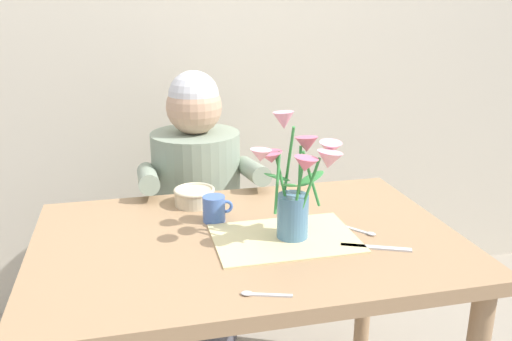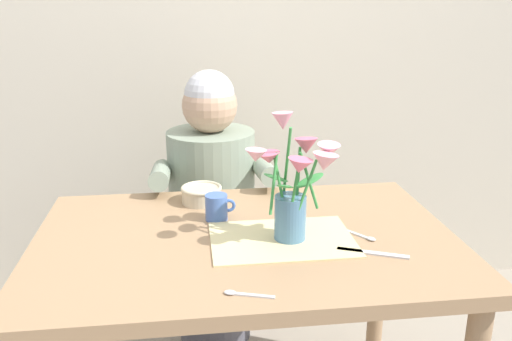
# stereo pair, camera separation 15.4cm
# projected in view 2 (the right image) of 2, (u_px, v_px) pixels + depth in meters

# --- Properties ---
(wood_panel_backdrop) EXTENTS (4.00, 0.10, 2.50)m
(wood_panel_backdrop) POSITION_uv_depth(u_px,v_px,m) (219.00, 30.00, 2.38)
(wood_panel_backdrop) COLOR beige
(wood_panel_backdrop) RESTS_ON ground_plane
(dining_table) EXTENTS (1.20, 0.80, 0.74)m
(dining_table) POSITION_uv_depth(u_px,v_px,m) (246.00, 267.00, 1.58)
(dining_table) COLOR #9E7A56
(dining_table) RESTS_ON ground_plane
(seated_person) EXTENTS (0.45, 0.47, 1.14)m
(seated_person) POSITION_uv_depth(u_px,v_px,m) (213.00, 213.00, 2.18)
(seated_person) COLOR #4C4C56
(seated_person) RESTS_ON ground_plane
(striped_placemat) EXTENTS (0.40, 0.28, 0.00)m
(striped_placemat) POSITION_uv_depth(u_px,v_px,m) (282.00, 239.00, 1.52)
(striped_placemat) COLOR beige
(striped_placemat) RESTS_ON dining_table
(flower_vase) EXTENTS (0.26, 0.22, 0.36)m
(flower_vase) POSITION_uv_depth(u_px,v_px,m) (294.00, 183.00, 1.47)
(flower_vase) COLOR teal
(flower_vase) RESTS_ON dining_table
(ceramic_bowl) EXTENTS (0.14, 0.14, 0.06)m
(ceramic_bowl) POSITION_uv_depth(u_px,v_px,m) (202.00, 194.00, 1.79)
(ceramic_bowl) COLOR beige
(ceramic_bowl) RESTS_ON dining_table
(dinner_knife) EXTENTS (0.18, 0.09, 0.00)m
(dinner_knife) POSITION_uv_depth(u_px,v_px,m) (373.00, 253.00, 1.44)
(dinner_knife) COLOR silver
(dinner_knife) RESTS_ON dining_table
(ceramic_mug) EXTENTS (0.09, 0.07, 0.08)m
(ceramic_mug) POSITION_uv_depth(u_px,v_px,m) (217.00, 207.00, 1.65)
(ceramic_mug) COLOR #476BB7
(ceramic_mug) RESTS_ON dining_table
(spoon_0) EXTENTS (0.12, 0.05, 0.01)m
(spoon_0) POSITION_uv_depth(u_px,v_px,m) (241.00, 294.00, 1.24)
(spoon_0) COLOR silver
(spoon_0) RESTS_ON dining_table
(spoon_1) EXTENTS (0.08, 0.10, 0.01)m
(spoon_1) POSITION_uv_depth(u_px,v_px,m) (363.00, 236.00, 1.54)
(spoon_1) COLOR silver
(spoon_1) RESTS_ON dining_table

